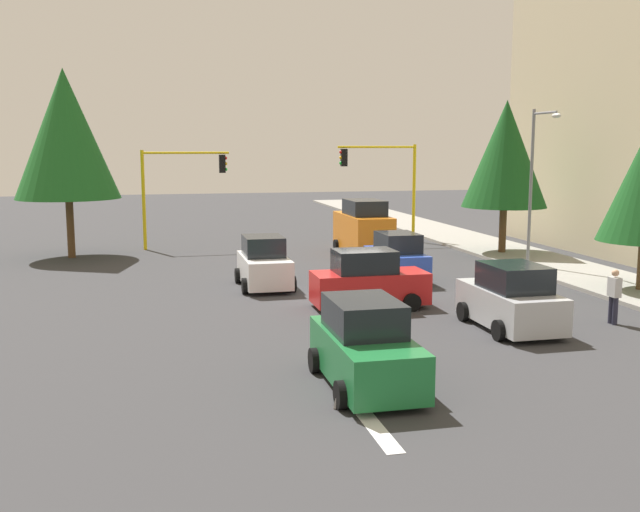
{
  "coord_description": "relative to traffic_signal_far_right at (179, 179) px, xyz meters",
  "views": [
    {
      "loc": [
        24.81,
        -7.05,
        5.37
      ],
      "look_at": [
        -1.99,
        -0.8,
        1.2
      ],
      "focal_mm": 40.42,
      "sensor_mm": 36.0,
      "label": 1
    }
  ],
  "objects": [
    {
      "name": "tree_roadside_mid",
      "position": [
        6.0,
        15.62,
        1.31
      ],
      "size": [
        4.19,
        4.19,
        7.65
      ],
      "color": "brown",
      "rests_on": "ground"
    },
    {
      "name": "lane_arrow_near",
      "position": [
        25.51,
        2.62,
        -3.71
      ],
      "size": [
        2.4,
        1.1,
        1.1
      ],
      "color": "silver",
      "rests_on": "ground"
    },
    {
      "name": "sidewalk_kerb",
      "position": [
        9.0,
        16.12,
        -3.64
      ],
      "size": [
        80.0,
        4.0,
        0.15
      ],
      "primitive_type": "cube",
      "color": "gray",
      "rests_on": "ground"
    },
    {
      "name": "car_silver",
      "position": [
        19.74,
        8.84,
        -2.82
      ],
      "size": [
        3.85,
        2.09,
        1.98
      ],
      "color": "#B2B5BA",
      "rests_on": "ground"
    },
    {
      "name": "car_green",
      "position": [
        23.7,
        3.15,
        -2.82
      ],
      "size": [
        4.04,
        2.02,
        1.98
      ],
      "color": "#1E7238",
      "rests_on": "ground"
    },
    {
      "name": "car_red",
      "position": [
        16.0,
        5.56,
        -2.82
      ],
      "size": [
        1.97,
        3.84,
        1.98
      ],
      "color": "red",
      "rests_on": "ground"
    },
    {
      "name": "tree_opposite_side",
      "position": [
        2.0,
        -5.38,
        2.27
      ],
      "size": [
        4.96,
        4.96,
        9.1
      ],
      "color": "brown",
      "rests_on": "ground"
    },
    {
      "name": "pedestrian_crossing",
      "position": [
        19.9,
        12.2,
        -2.81
      ],
      "size": [
        0.4,
        0.24,
        1.7
      ],
      "color": "#262638",
      "rests_on": "ground"
    },
    {
      "name": "car_blue",
      "position": [
        11.52,
        8.11,
        -2.82
      ],
      "size": [
        3.72,
        1.96,
        1.98
      ],
      "color": "blue",
      "rests_on": "ground"
    },
    {
      "name": "street_lamp_curbside",
      "position": [
        10.39,
        14.82,
        0.63
      ],
      "size": [
        2.15,
        0.28,
        7.0
      ],
      "color": "slate",
      "rests_on": "ground"
    },
    {
      "name": "ground_plane",
      "position": [
        14.0,
        5.62,
        -3.72
      ],
      "size": [
        120.0,
        120.0,
        0.0
      ],
      "primitive_type": "plane",
      "color": "#353538"
    },
    {
      "name": "traffic_signal_far_right",
      "position": [
        0.0,
        0.0,
        0.0
      ],
      "size": [
        0.36,
        4.59,
        5.22
      ],
      "color": "yellow",
      "rests_on": "ground"
    },
    {
      "name": "car_white",
      "position": [
        11.64,
        2.69,
        -2.82
      ],
      "size": [
        3.64,
        2.0,
        1.98
      ],
      "color": "white",
      "rests_on": "ground"
    },
    {
      "name": "delivery_van_orange",
      "position": [
        4.26,
        8.86,
        -2.43
      ],
      "size": [
        4.8,
        2.22,
        2.77
      ],
      "color": "orange",
      "rests_on": "ground"
    },
    {
      "name": "traffic_signal_far_left",
      "position": [
        -0.0,
        11.3,
        0.2
      ],
      "size": [
        0.36,
        4.59,
        5.52
      ],
      "color": "yellow",
      "rests_on": "ground"
    }
  ]
}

